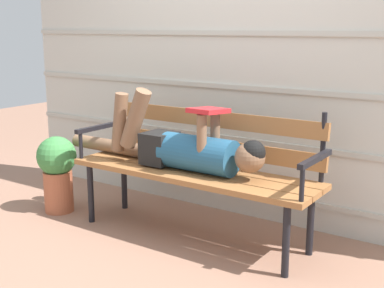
# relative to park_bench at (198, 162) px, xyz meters

# --- Properties ---
(ground_plane) EXTENTS (12.00, 12.00, 0.00)m
(ground_plane) POSITION_rel_park_bench_xyz_m (-0.00, -0.22, -0.51)
(ground_plane) COLOR #936B56
(house_siding) EXTENTS (4.19, 0.08, 2.33)m
(house_siding) POSITION_rel_park_bench_xyz_m (-0.00, 0.54, 0.65)
(house_siding) COLOR beige
(house_siding) RESTS_ON ground
(park_bench) EXTENTS (1.75, 0.49, 0.90)m
(park_bench) POSITION_rel_park_bench_xyz_m (0.00, 0.00, 0.00)
(park_bench) COLOR #9E6638
(park_bench) RESTS_ON ground
(reclining_person) EXTENTS (1.67, 0.26, 0.53)m
(reclining_person) POSITION_rel_park_bench_xyz_m (-0.09, -0.07, 0.11)
(reclining_person) COLOR #23567A
(potted_plant) EXTENTS (0.30, 0.30, 0.59)m
(potted_plant) POSITION_rel_park_bench_xyz_m (-1.14, -0.23, -0.17)
(potted_plant) COLOR #AD5B3D
(potted_plant) RESTS_ON ground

